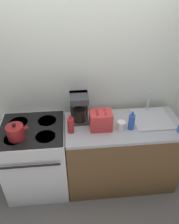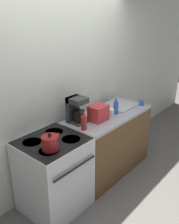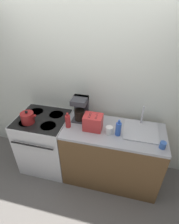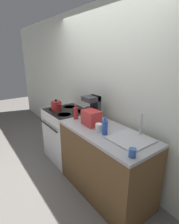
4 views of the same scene
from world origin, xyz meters
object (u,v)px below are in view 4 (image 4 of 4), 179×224
stove (68,134)px  bottle_blue (105,127)px  cup_blue (132,153)px  toaster (91,118)px  bottle_red (76,113)px  cup_white (99,127)px  kettle (56,106)px  coffee_maker (92,107)px

stove → bottle_blue: bottle_blue is taller
cup_blue → toaster: bearing=169.8°
toaster → bottle_red: 0.34m
bottle_red → cup_white: 0.56m
cup_white → bottle_blue: bearing=-0.3°
stove → kettle: (-0.13, -0.14, 0.54)m
cup_white → cup_blue: bearing=-9.8°
bottle_blue → bottle_red: (-0.67, 0.00, -0.00)m
kettle → cup_white: size_ratio=2.29×
stove → bottle_red: (0.44, -0.10, 0.55)m
stove → kettle: size_ratio=4.10×
kettle → bottle_red: size_ratio=1.03×
kettle → cup_blue: size_ratio=2.66×
kettle → coffee_maker: (0.68, 0.27, 0.10)m
toaster → cup_white: (0.22, -0.05, -0.05)m
coffee_maker → cup_blue: coffee_maker is taller
cup_blue → stove: bearing=172.7°
stove → cup_blue: (1.64, -0.21, 0.50)m
stove → bottle_red: bottle_red is taller
coffee_maker → cup_blue: 1.15m
toaster → cup_white: bearing=-11.5°
coffee_maker → kettle: bearing=-158.3°
kettle → bottle_blue: bottle_blue is taller
coffee_maker → bottle_red: coffee_maker is taller
stove → cup_blue: 1.73m
stove → toaster: 0.96m
kettle → cup_white: (1.13, 0.04, -0.03)m
coffee_maker → bottle_red: 0.27m
cup_white → bottle_red: bearing=179.7°
kettle → cup_blue: kettle is taller
coffee_maker → bottle_red: size_ratio=1.54×
toaster → cup_blue: (0.86, -0.16, -0.06)m
bottle_blue → bottle_red: bearing=179.7°
coffee_maker → cup_blue: size_ratio=3.98×
bottle_red → cup_blue: 1.20m
bottle_blue → cup_blue: size_ratio=2.62×
stove → cup_white: 1.12m
bottle_red → cup_white: (0.56, -0.00, -0.04)m
bottle_red → cup_blue: bottle_red is taller
kettle → bottle_red: bottle_red is taller
cup_blue → kettle: bearing=177.6°
stove → cup_white: size_ratio=9.40×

